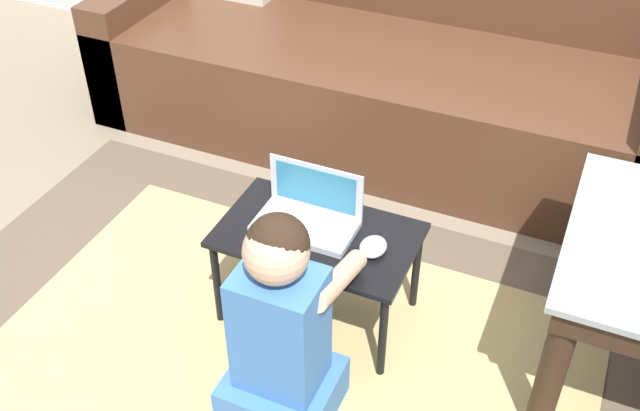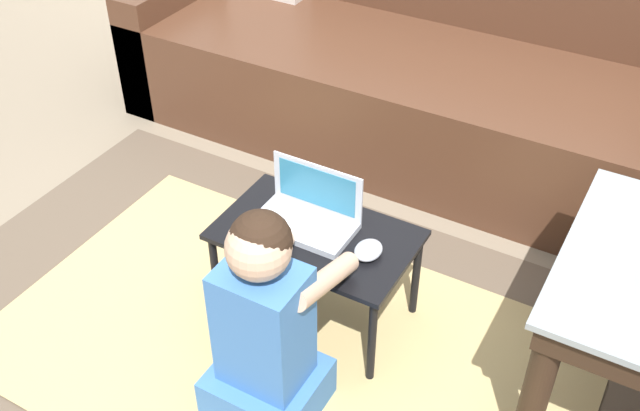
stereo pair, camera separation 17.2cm
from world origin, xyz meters
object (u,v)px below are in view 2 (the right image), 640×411
object	(u,v)px
laptop_desk	(316,243)
computer_mouse	(368,250)
laptop	(307,216)
person_seated	(266,327)
couch	(411,69)

from	to	relation	value
laptop_desk	computer_mouse	xyz separation A→B (m)	(0.17, -0.01, 0.06)
laptop_desk	laptop	size ratio (longest dim) A/B	1.97
computer_mouse	person_seated	size ratio (longest dim) A/B	0.14
couch	computer_mouse	bearing A→B (deg)	-71.73
person_seated	laptop	bearing A→B (deg)	104.68
couch	laptop	size ratio (longest dim) A/B	7.87
couch	person_seated	xyz separation A→B (m)	(0.26, -1.49, 0.02)
couch	laptop_desk	distance (m)	1.15
laptop_desk	computer_mouse	bearing A→B (deg)	-3.61
laptop_desk	laptop	bearing A→B (deg)	152.50
laptop	laptop_desk	bearing A→B (deg)	-27.50
laptop	computer_mouse	bearing A→B (deg)	-8.48
couch	computer_mouse	size ratio (longest dim) A/B	23.97
couch	laptop_desk	xyz separation A→B (m)	(0.20, -1.13, 0.01)
person_seated	couch	bearing A→B (deg)	99.98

